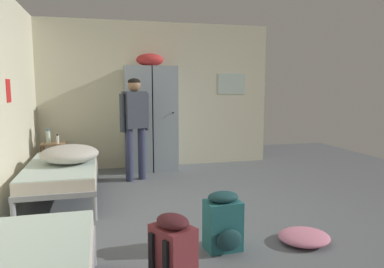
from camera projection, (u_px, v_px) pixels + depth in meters
ground_plane at (198, 221)px, 4.06m from camera, size 9.29×9.29×0.00m
room_backdrop at (86, 99)px, 4.79m from camera, size 4.33×5.87×2.66m
locker_bank at (151, 116)px, 6.41m from camera, size 0.90×0.55×2.07m
shelf_unit at (54, 157)px, 5.98m from camera, size 0.38×0.30×0.57m
bed_left_rear at (62, 171)px, 4.80m from camera, size 0.90×1.90×0.49m
bedding_heap at (70, 154)px, 4.80m from camera, size 0.75×0.76×0.24m
person_traveler at (135, 119)px, 5.69m from camera, size 0.48×0.33×1.63m
water_bottle at (48, 137)px, 5.93m from camera, size 0.07×0.07×0.23m
lotion_bottle at (58, 139)px, 5.92m from camera, size 0.05×0.05×0.15m
backpack_maroon at (174, 251)px, 2.74m from camera, size 0.41×0.39×0.55m
backpack_teal at (223, 222)px, 3.32m from camera, size 0.33×0.35×0.55m
clothes_pile_pink at (304, 237)px, 3.49m from camera, size 0.50×0.46×0.11m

